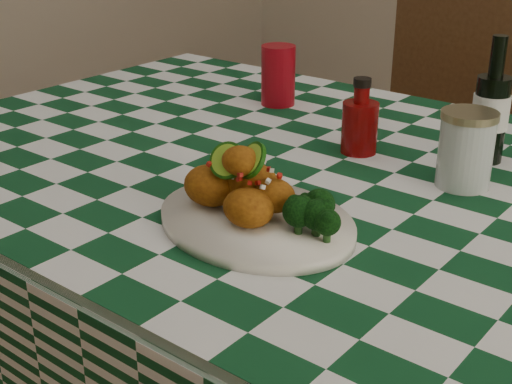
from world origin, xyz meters
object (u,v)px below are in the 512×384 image
Objects in this scene: ketchup_bottle at (360,116)px; dining_table at (315,358)px; wooden_chair_left at (404,168)px; mason_jar at (466,149)px; red_tumbler at (278,75)px; beer_bottle at (492,100)px; fried_chicken_pile at (245,180)px; plate at (256,222)px.

dining_table is at bearing -90.22° from ketchup_bottle.
ketchup_bottle is 0.14× the size of wooden_chair_left.
mason_jar is at bearing 21.25° from dining_table.
mason_jar is 0.86m from wooden_chair_left.
dining_table is 0.61m from red_tumbler.
ketchup_bottle is (0.30, -0.15, 0.00)m from red_tumbler.
beer_bottle is (0.20, 0.22, 0.50)m from dining_table.
ketchup_bottle is (0.00, 0.11, 0.46)m from dining_table.
wooden_chair_left is at bearing 79.47° from red_tumbler.
beer_bottle is 0.22× the size of wooden_chair_left.
wooden_chair_left is at bearing 103.75° from fried_chicken_pile.
plate is 1.06m from wooden_chair_left.
red_tumbler is at bearing 174.23° from beer_bottle.
ketchup_bottle is at bearing 94.56° from fried_chicken_pile.
beer_bottle reaches higher than fried_chicken_pile.
plate is 2.25× the size of ketchup_bottle.
dining_table is 10.64× the size of fried_chicken_pile.
fried_chicken_pile is 1.24× the size of mason_jar.
plate is at bearing -62.34° from wooden_chair_left.
ketchup_bottle is 1.10× the size of mason_jar.
plate is 2.48× the size of mason_jar.
ketchup_bottle is at bearing 89.78° from dining_table.
beer_bottle is at bearing 72.28° from plate.
plate is at bearing -107.72° from beer_bottle.
plate is 1.41× the size of beer_bottle.
red_tumbler is at bearing 138.16° from dining_table.
fried_chicken_pile is at bearing -83.22° from dining_table.
red_tumbler is (-0.33, 0.52, -0.00)m from fried_chicken_pile.
red_tumbler is 0.13× the size of wooden_chair_left.
wooden_chair_left reaches higher than ketchup_bottle.
beer_bottle reaches higher than mason_jar.
mason_jar reaches higher than dining_table.
dining_table is 0.58m from beer_bottle.
ketchup_bottle is at bearing -152.10° from beer_bottle.
fried_chicken_pile is 1.13× the size of ketchup_bottle.
fried_chicken_pile is 0.38m from mason_jar.
ketchup_bottle is at bearing 97.63° from plate.
wooden_chair_left reaches higher than fried_chicken_pile.
wooden_chair_left is (0.09, 0.47, -0.34)m from red_tumbler.
dining_table is 0.48m from ketchup_bottle.
mason_jar is 0.14m from beer_bottle.
dining_table is 0.52m from fried_chicken_pile.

